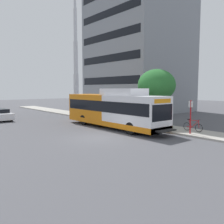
{
  "coord_description": "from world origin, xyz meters",
  "views": [
    {
      "loc": [
        -10.37,
        -14.06,
        3.62
      ],
      "look_at": [
        2.9,
        2.0,
        1.6
      ],
      "focal_mm": 38.49,
      "sensor_mm": 36.0,
      "label": 1
    }
  ],
  "objects_px": {
    "bicycle_parked": "(193,126)",
    "parked_car_far_lane": "(0,115)",
    "street_tree_near_stop": "(157,85)",
    "transit_bus": "(113,110)",
    "bus_stop_sign_pole": "(191,114)"
  },
  "relations": [
    {
      "from": "bicycle_parked",
      "to": "parked_car_far_lane",
      "type": "relative_size",
      "value": 0.39
    },
    {
      "from": "transit_bus",
      "to": "parked_car_far_lane",
      "type": "relative_size",
      "value": 2.72
    },
    {
      "from": "bus_stop_sign_pole",
      "to": "street_tree_near_stop",
      "type": "xyz_separation_m",
      "value": [
        1.54,
        4.71,
        2.3
      ]
    },
    {
      "from": "parked_car_far_lane",
      "to": "transit_bus",
      "type": "bearing_deg",
      "value": -61.7
    },
    {
      "from": "transit_bus",
      "to": "bicycle_parked",
      "type": "bearing_deg",
      "value": -61.4
    },
    {
      "from": "bicycle_parked",
      "to": "street_tree_near_stop",
      "type": "xyz_separation_m",
      "value": [
        0.43,
        4.27,
        3.39
      ]
    },
    {
      "from": "transit_bus",
      "to": "bicycle_parked",
      "type": "height_order",
      "value": "transit_bus"
    },
    {
      "from": "bus_stop_sign_pole",
      "to": "bicycle_parked",
      "type": "height_order",
      "value": "bus_stop_sign_pole"
    },
    {
      "from": "transit_bus",
      "to": "street_tree_near_stop",
      "type": "xyz_separation_m",
      "value": [
        3.81,
        -1.92,
        2.25
      ]
    },
    {
      "from": "transit_bus",
      "to": "parked_car_far_lane",
      "type": "distance_m",
      "value": 14.02
    },
    {
      "from": "bicycle_parked",
      "to": "street_tree_near_stop",
      "type": "relative_size",
      "value": 0.33
    },
    {
      "from": "street_tree_near_stop",
      "to": "bus_stop_sign_pole",
      "type": "bearing_deg",
      "value": -108.07
    },
    {
      "from": "bicycle_parked",
      "to": "parked_car_far_lane",
      "type": "xyz_separation_m",
      "value": [
        -10.0,
        18.5,
        0.1
      ]
    },
    {
      "from": "transit_bus",
      "to": "parked_car_far_lane",
      "type": "bearing_deg",
      "value": 118.3
    },
    {
      "from": "street_tree_near_stop",
      "to": "parked_car_far_lane",
      "type": "bearing_deg",
      "value": 126.26
    }
  ]
}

